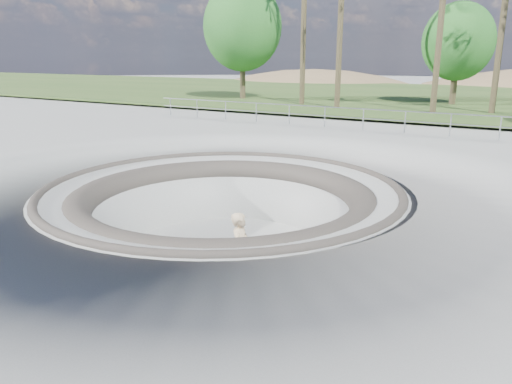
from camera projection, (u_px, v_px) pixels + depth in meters
The scene contains 9 objects.
ground at pixel (222, 188), 14.24m from camera, with size 180.00×180.00×0.00m, color #AEAFA9.
skate_bowl at pixel (223, 247), 14.72m from camera, with size 14.00×14.00×4.10m.
grass_strip at pixel (449, 97), 42.35m from camera, with size 180.00×36.00×0.12m.
distant_hills at pixel (511, 145), 61.61m from camera, with size 103.20×45.00×28.60m.
safety_railing at pixel (363, 119), 24.00m from camera, with size 25.00×0.06×1.03m.
skateboard at pixel (241, 288), 12.18m from camera, with size 0.80×0.36×0.08m.
skater at pixel (241, 251), 11.93m from camera, with size 0.69×0.45×1.90m, color beige.
bushy_tree_left at pixel (242, 27), 38.94m from camera, with size 6.31×5.74×9.11m.
bushy_tree_mid at pixel (458, 42), 34.57m from camera, with size 4.91×4.46×7.08m.
Camera 1 is at (7.87, -11.33, 3.65)m, focal length 35.00 mm.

